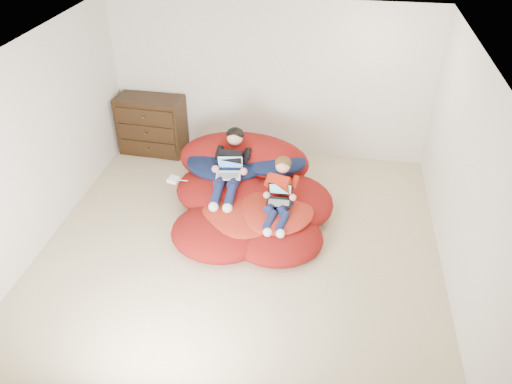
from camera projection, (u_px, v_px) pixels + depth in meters
name	position (u px, v px, depth m)	size (l,w,h in m)	color
room_shell	(241.00, 233.00, 6.28)	(5.10, 5.10, 2.77)	#C6B58D
dresser	(152.00, 125.00, 8.20)	(1.09, 0.62, 0.95)	black
beanbag_pile	(249.00, 194.00, 6.91)	(2.34, 2.39, 0.91)	maroon
cream_pillow	(225.00, 142.00, 7.41)	(0.39, 0.25, 0.25)	beige
older_boy	(231.00, 163.00, 6.83)	(0.34, 1.22, 0.68)	black
younger_boy	(280.00, 190.00, 6.38)	(0.36, 0.98, 0.65)	red
laptop_white	(229.00, 170.00, 6.76)	(0.36, 0.37, 0.23)	white
laptop_black	(280.00, 196.00, 6.36)	(0.32, 0.30, 0.22)	black
power_adapter	(174.00, 180.00, 6.94)	(0.14, 0.14, 0.05)	white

